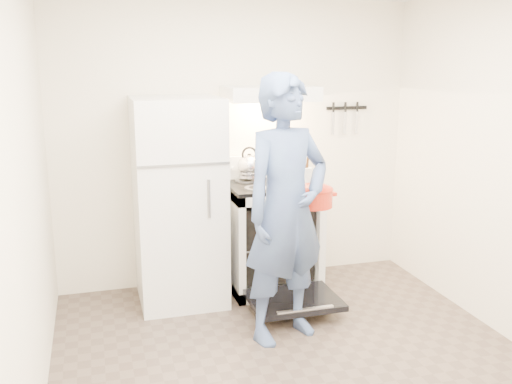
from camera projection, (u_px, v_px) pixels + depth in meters
floor at (306, 377)px, 3.67m from camera, size 3.60×3.60×0.00m
back_wall at (237, 144)px, 5.07m from camera, size 3.20×0.02×2.50m
refrigerator at (179, 202)px, 4.68m from camera, size 0.70×0.70×1.70m
stove_body at (272, 238)px, 5.01m from camera, size 0.76×0.65×0.92m
cooktop at (272, 185)px, 4.90m from camera, size 0.76×0.65×0.03m
backsplash at (262, 166)px, 5.14m from camera, size 0.76×0.07×0.20m
oven_door at (294, 300)px, 4.53m from camera, size 0.70×0.54×0.04m
oven_rack at (272, 240)px, 5.01m from camera, size 0.60×0.52×0.01m
range_hood at (270, 93)px, 4.79m from camera, size 0.76×0.50×0.12m
knife_strip at (347, 108)px, 5.27m from camera, size 0.40×0.02×0.03m
pizza_stone at (271, 238)px, 5.02m from camera, size 0.30×0.30×0.02m
tea_kettle at (249, 164)px, 4.94m from camera, size 0.25×0.21×0.30m
utensil_jar at (307, 176)px, 4.75m from camera, size 0.10×0.10×0.13m
person at (286, 210)px, 4.01m from camera, size 0.81×0.66×1.91m
dutch_oven at (313, 198)px, 4.27m from camera, size 0.36×0.29×0.23m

